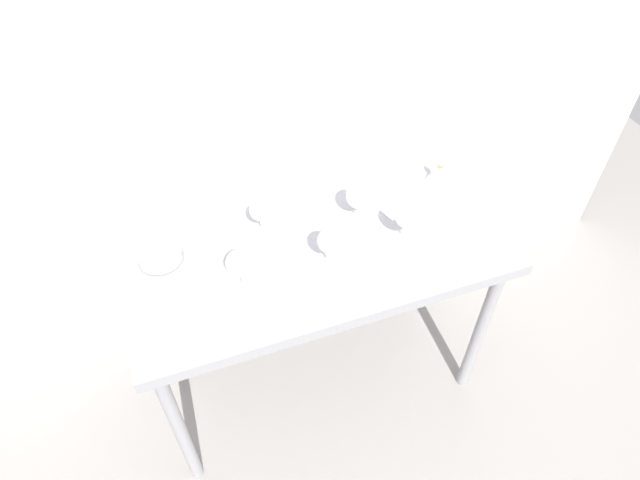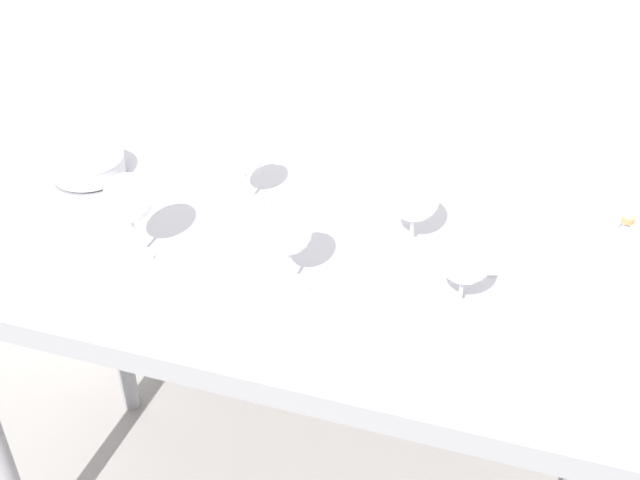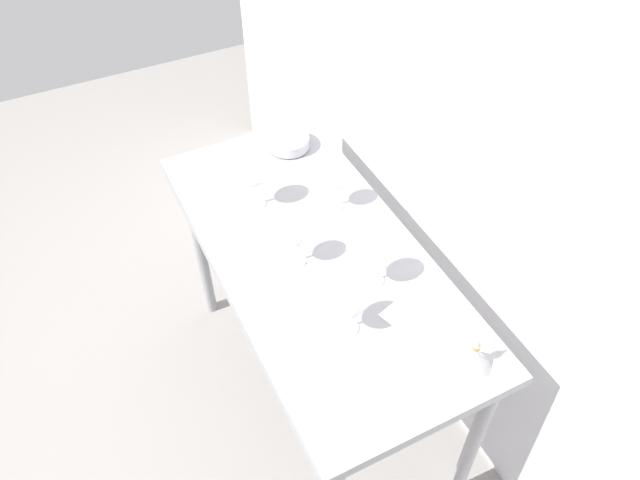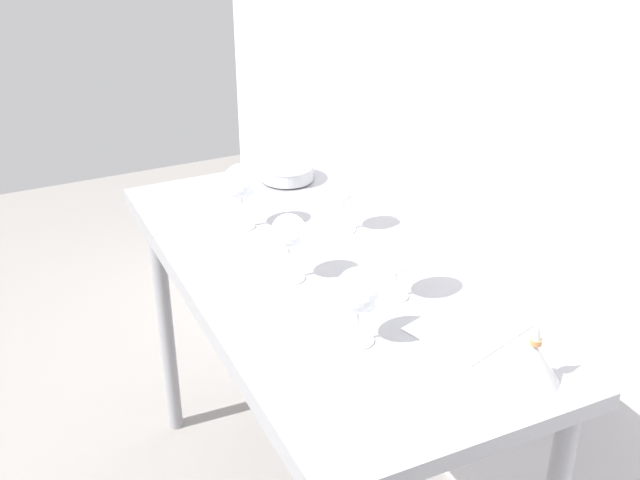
# 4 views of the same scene
# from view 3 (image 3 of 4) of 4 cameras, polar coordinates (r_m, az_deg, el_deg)

# --- Properties ---
(ground_plane) EXTENTS (6.00, 6.00, 0.00)m
(ground_plane) POSITION_cam_3_polar(r_m,az_deg,el_deg) (2.75, -0.20, -13.86)
(ground_plane) COLOR gray
(back_wall) EXTENTS (3.80, 0.04, 2.60)m
(back_wall) POSITION_cam_3_polar(r_m,az_deg,el_deg) (1.98, 12.78, 11.71)
(back_wall) COLOR silver
(back_wall) RESTS_ON ground_plane
(steel_counter) EXTENTS (1.40, 0.65, 0.90)m
(steel_counter) POSITION_cam_3_polar(r_m,az_deg,el_deg) (2.10, -0.40, -2.99)
(steel_counter) COLOR gray
(steel_counter) RESTS_ON ground_plane
(wine_glass_far_right) EXTENTS (0.10, 0.10, 0.17)m
(wine_glass_far_right) POSITION_cam_3_polar(r_m,az_deg,el_deg) (1.86, 5.28, -1.52)
(wine_glass_far_right) COLOR white
(wine_glass_far_right) RESTS_ON steel_counter
(wine_glass_near_left) EXTENTS (0.09, 0.09, 0.19)m
(wine_glass_near_left) POSITION_cam_3_polar(r_m,az_deg,el_deg) (2.11, -6.17, 6.06)
(wine_glass_near_left) COLOR white
(wine_glass_near_left) RESTS_ON steel_counter
(wine_glass_near_center) EXTENTS (0.09, 0.09, 0.17)m
(wine_glass_near_center) POSITION_cam_3_polar(r_m,az_deg,el_deg) (1.90, -2.47, 0.46)
(wine_glass_near_center) COLOR white
(wine_glass_near_center) RESTS_ON steel_counter
(wine_glass_far_left) EXTENTS (0.08, 0.08, 0.16)m
(wine_glass_far_left) POSITION_cam_3_polar(r_m,az_deg,el_deg) (2.10, 1.36, 5.51)
(wine_glass_far_left) COLOR white
(wine_glass_far_left) RESTS_ON steel_counter
(wine_glass_near_right) EXTENTS (0.10, 0.10, 0.18)m
(wine_glass_near_right) POSITION_cam_3_polar(r_m,az_deg,el_deg) (1.73, 2.63, -5.83)
(wine_glass_near_right) COLOR white
(wine_glass_near_right) RESTS_ON steel_counter
(tasting_sheet_upper) EXTENTS (0.25, 0.27, 0.00)m
(tasting_sheet_upper) POSITION_cam_3_polar(r_m,az_deg,el_deg) (1.88, 9.90, -6.69)
(tasting_sheet_upper) COLOR white
(tasting_sheet_upper) RESTS_ON steel_counter
(tasting_bowl) EXTENTS (0.16, 0.16, 0.05)m
(tasting_bowl) POSITION_cam_3_polar(r_m,az_deg,el_deg) (2.42, -2.92, 9.16)
(tasting_bowl) COLOR #4C4C4C
(tasting_bowl) RESTS_ON steel_counter
(decanter_funnel) EXTENTS (0.12, 0.12, 0.14)m
(decanter_funnel) POSITION_cam_3_polar(r_m,az_deg,el_deg) (1.77, 14.07, -10.52)
(decanter_funnel) COLOR #B7B7B7
(decanter_funnel) RESTS_ON steel_counter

